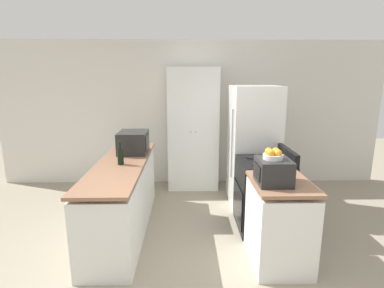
% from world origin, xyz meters
% --- Properties ---
extents(wall_back, '(7.00, 0.06, 2.60)m').
position_xyz_m(wall_back, '(0.00, 3.07, 1.30)').
color(wall_back, silver).
rests_on(wall_back, ground_plane).
extents(counter_left, '(0.60, 2.23, 0.92)m').
position_xyz_m(counter_left, '(-0.90, 1.21, 0.44)').
color(counter_left, silver).
rests_on(counter_left, ground_plane).
extents(counter_right, '(0.60, 0.77, 0.92)m').
position_xyz_m(counter_right, '(0.90, 0.49, 0.44)').
color(counter_right, silver).
rests_on(counter_right, ground_plane).
extents(pantry_cabinet, '(0.88, 0.51, 2.13)m').
position_xyz_m(pantry_cabinet, '(0.04, 2.78, 1.06)').
color(pantry_cabinet, white).
rests_on(pantry_cabinet, ground_plane).
extents(stove, '(0.66, 0.71, 1.08)m').
position_xyz_m(stove, '(0.92, 1.25, 0.47)').
color(stove, black).
rests_on(stove, ground_plane).
extents(refrigerator, '(0.72, 0.78, 1.84)m').
position_xyz_m(refrigerator, '(0.95, 2.04, 0.92)').
color(refrigerator, white).
rests_on(refrigerator, ground_plane).
extents(microwave, '(0.40, 0.48, 0.30)m').
position_xyz_m(microwave, '(-0.83, 1.73, 1.07)').
color(microwave, black).
rests_on(microwave, counter_left).
extents(wine_bottle, '(0.08, 0.08, 0.29)m').
position_xyz_m(wine_bottle, '(-0.89, 1.14, 1.02)').
color(wine_bottle, black).
rests_on(wine_bottle, counter_left).
extents(toaster_oven, '(0.33, 0.37, 0.25)m').
position_xyz_m(toaster_oven, '(0.79, 0.44, 1.04)').
color(toaster_oven, black).
rests_on(toaster_oven, counter_right).
extents(fruit_bowl, '(0.20, 0.20, 0.11)m').
position_xyz_m(fruit_bowl, '(0.78, 0.44, 1.22)').
color(fruit_bowl, silver).
rests_on(fruit_bowl, toaster_oven).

